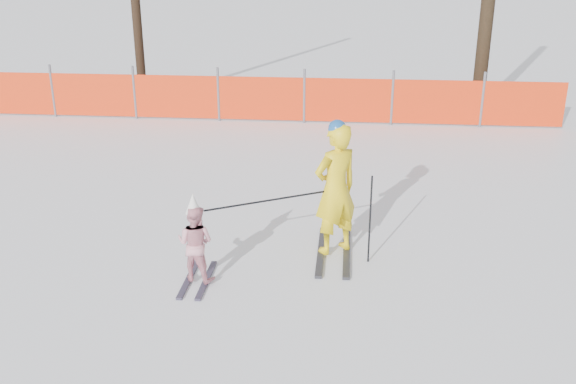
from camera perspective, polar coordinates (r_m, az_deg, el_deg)
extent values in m
plane|color=white|center=(7.86, -0.35, -8.13)|extent=(120.00, 120.00, 0.00)
cube|color=black|center=(8.61, 2.95, -5.28)|extent=(0.09, 1.46, 0.04)
cube|color=black|center=(8.60, 5.23, -5.36)|extent=(0.09, 1.46, 0.04)
imported|color=yellow|center=(8.25, 4.25, 0.24)|extent=(0.76, 0.72, 1.74)
sphere|color=#1C539B|center=(8.00, 4.40, 5.63)|extent=(0.23, 0.23, 0.23)
cube|color=black|center=(8.02, -8.82, -7.66)|extent=(0.09, 0.96, 0.03)
cube|color=black|center=(7.97, -7.28, -7.77)|extent=(0.09, 0.96, 0.03)
imported|color=pink|center=(7.77, -8.24, -4.51)|extent=(0.54, 0.46, 0.96)
cone|color=white|center=(7.57, -8.43, -1.01)|extent=(0.19, 0.19, 0.24)
cylinder|color=black|center=(8.19, 7.30, -2.46)|extent=(0.02, 0.02, 1.18)
cylinder|color=black|center=(7.88, -1.81, -0.77)|extent=(1.43, 0.81, 0.02)
cylinder|color=#595960|center=(16.40, -20.19, 8.43)|extent=(0.06, 0.06, 1.25)
cylinder|color=#595960|center=(15.65, -13.48, 8.58)|extent=(0.06, 0.06, 1.25)
cylinder|color=#595960|center=(15.13, -6.20, 8.62)|extent=(0.06, 0.06, 1.25)
cylinder|color=#595960|center=(14.86, 1.46, 8.51)|extent=(0.06, 0.06, 1.25)
cylinder|color=#595960|center=(14.86, 9.26, 8.25)|extent=(0.06, 0.06, 1.25)
cylinder|color=#595960|center=(15.13, 16.90, 7.84)|extent=(0.06, 0.06, 1.25)
cube|color=red|center=(15.16, -6.56, 8.35)|extent=(15.80, 0.03, 1.00)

